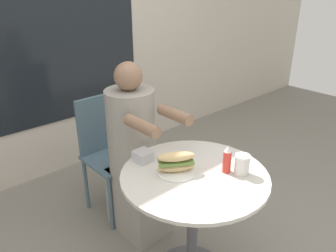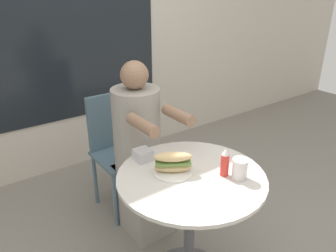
# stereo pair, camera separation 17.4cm
# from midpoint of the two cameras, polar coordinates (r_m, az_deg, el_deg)

# --- Properties ---
(storefront_wall) EXTENTS (8.00, 0.09, 2.80)m
(storefront_wall) POSITION_cam_midpoint_polar(r_m,az_deg,el_deg) (2.91, -22.79, 18.05)
(storefront_wall) COLOR beige
(storefront_wall) RESTS_ON ground_plane
(cafe_table) EXTENTS (0.77, 0.77, 0.70)m
(cafe_table) POSITION_cam_midpoint_polar(r_m,az_deg,el_deg) (1.80, 1.61, -13.29)
(cafe_table) COLOR beige
(cafe_table) RESTS_ON ground_plane
(diner_chair) EXTENTS (0.39, 0.39, 0.87)m
(diner_chair) POSITION_cam_midpoint_polar(r_m,az_deg,el_deg) (2.44, -12.58, -3.15)
(diner_chair) COLOR slate
(diner_chair) RESTS_ON ground_plane
(seated_diner) EXTENTS (0.32, 0.55, 1.18)m
(seated_diner) POSITION_cam_midpoint_polar(r_m,az_deg,el_deg) (2.18, -8.00, -6.31)
(seated_diner) COLOR gray
(seated_diner) RESTS_ON ground_plane
(sandwich_on_plate) EXTENTS (0.21, 0.21, 0.12)m
(sandwich_on_plate) POSITION_cam_midpoint_polar(r_m,az_deg,el_deg) (1.68, -1.59, -6.62)
(sandwich_on_plate) COLOR white
(sandwich_on_plate) RESTS_ON cafe_table
(drink_cup) EXTENTS (0.08, 0.08, 0.11)m
(drink_cup) POSITION_cam_midpoint_polar(r_m,az_deg,el_deg) (1.69, 9.90, -6.72)
(drink_cup) COLOR silver
(drink_cup) RESTS_ON cafe_table
(napkin_box) EXTENTS (0.09, 0.09, 0.06)m
(napkin_box) POSITION_cam_midpoint_polar(r_m,az_deg,el_deg) (1.81, -7.15, -5.28)
(napkin_box) COLOR silver
(napkin_box) RESTS_ON cafe_table
(condiment_bottle) EXTENTS (0.04, 0.04, 0.15)m
(condiment_bottle) POSITION_cam_midpoint_polar(r_m,az_deg,el_deg) (1.69, 7.36, -5.86)
(condiment_bottle) COLOR red
(condiment_bottle) RESTS_ON cafe_table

